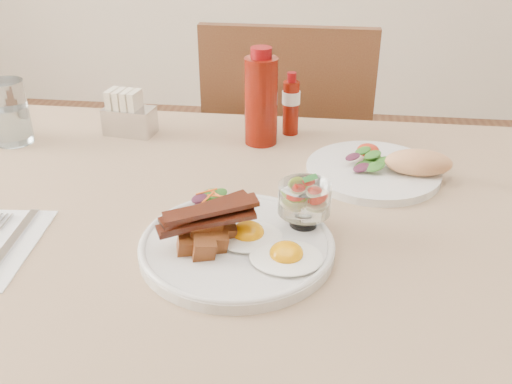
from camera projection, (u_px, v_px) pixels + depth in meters
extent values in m
cylinder|color=brown|center=(51.00, 260.00, 1.48)|extent=(0.06, 0.06, 0.71)
cube|color=brown|center=(258.00, 227.00, 0.92)|extent=(1.30, 0.85, 0.04)
cube|color=#9C7E5F|center=(258.00, 216.00, 0.91)|extent=(1.33, 0.88, 0.00)
cylinder|color=brown|center=(221.00, 266.00, 1.68)|extent=(0.04, 0.04, 0.45)
cylinder|color=brown|center=(345.00, 276.00, 1.64)|extent=(0.04, 0.04, 0.45)
cylinder|color=brown|center=(240.00, 206.00, 1.99)|extent=(0.04, 0.04, 0.45)
cylinder|color=brown|center=(344.00, 212.00, 1.95)|extent=(0.04, 0.04, 0.45)
cube|color=brown|center=(289.00, 170.00, 1.70)|extent=(0.42, 0.42, 0.03)
cube|color=brown|center=(286.00, 120.00, 1.41)|extent=(0.42, 0.03, 0.46)
cylinder|color=silver|center=(237.00, 246.00, 0.82)|extent=(0.28, 0.28, 0.02)
ellipsoid|color=white|center=(286.00, 257.00, 0.77)|extent=(0.10, 0.09, 0.01)
ellipsoid|color=orange|center=(286.00, 253.00, 0.77)|extent=(0.05, 0.05, 0.03)
ellipsoid|color=white|center=(248.00, 236.00, 0.82)|extent=(0.10, 0.09, 0.01)
ellipsoid|color=orange|center=(248.00, 232.00, 0.81)|extent=(0.05, 0.05, 0.03)
cube|color=brown|center=(200.00, 234.00, 0.81)|extent=(0.03, 0.03, 0.03)
cube|color=brown|center=(216.00, 240.00, 0.79)|extent=(0.03, 0.03, 0.03)
cube|color=brown|center=(187.00, 245.00, 0.78)|extent=(0.03, 0.03, 0.03)
cube|color=brown|center=(225.00, 232.00, 0.81)|extent=(0.03, 0.03, 0.03)
cube|color=brown|center=(204.00, 247.00, 0.77)|extent=(0.03, 0.03, 0.03)
cube|color=brown|center=(188.00, 232.00, 0.81)|extent=(0.03, 0.03, 0.03)
cube|color=brown|center=(212.00, 224.00, 0.79)|extent=(0.03, 0.03, 0.03)
cube|color=brown|center=(199.00, 227.00, 0.78)|extent=(0.03, 0.03, 0.03)
cube|color=#4D1A0C|center=(204.00, 221.00, 0.79)|extent=(0.13, 0.09, 0.01)
cube|color=#4D1A0C|center=(208.00, 220.00, 0.78)|extent=(0.13, 0.07, 0.01)
cube|color=#4D1A0C|center=(206.00, 210.00, 0.79)|extent=(0.12, 0.10, 0.01)
cube|color=#4D1A0C|center=(211.00, 209.00, 0.78)|extent=(0.13, 0.08, 0.01)
ellipsoid|color=#1D4B14|center=(212.00, 210.00, 0.88)|extent=(0.04, 0.03, 0.01)
ellipsoid|color=#1D4B14|center=(222.00, 205.00, 0.89)|extent=(0.04, 0.03, 0.01)
ellipsoid|color=#3E1326|center=(203.00, 204.00, 0.89)|extent=(0.03, 0.02, 0.01)
ellipsoid|color=#1D4B14|center=(215.00, 212.00, 0.86)|extent=(0.04, 0.03, 0.01)
ellipsoid|color=#1D4B14|center=(205.00, 208.00, 0.87)|extent=(0.03, 0.03, 0.01)
ellipsoid|color=#3E1326|center=(223.00, 204.00, 0.87)|extent=(0.03, 0.02, 0.01)
ellipsoid|color=#1D4B14|center=(209.00, 195.00, 0.89)|extent=(0.04, 0.03, 0.01)
ellipsoid|color=#1D4B14|center=(219.00, 194.00, 0.89)|extent=(0.03, 0.02, 0.01)
ellipsoid|color=#3E1326|center=(199.00, 198.00, 0.87)|extent=(0.03, 0.02, 0.01)
cylinder|color=#E85A18|center=(215.00, 193.00, 0.87)|extent=(0.03, 0.03, 0.01)
cylinder|color=#E85A18|center=(206.00, 192.00, 0.88)|extent=(0.03, 0.02, 0.01)
cylinder|color=#E85A18|center=(218.00, 196.00, 0.86)|extent=(0.03, 0.01, 0.01)
cylinder|color=#E85A18|center=(208.00, 197.00, 0.86)|extent=(0.02, 0.03, 0.01)
cylinder|color=white|center=(303.00, 221.00, 0.85)|extent=(0.04, 0.04, 0.01)
cylinder|color=white|center=(304.00, 215.00, 0.85)|extent=(0.02, 0.02, 0.01)
cylinder|color=white|center=(304.00, 198.00, 0.83)|extent=(0.08, 0.08, 0.04)
cylinder|color=beige|center=(296.00, 202.00, 0.84)|extent=(0.02, 0.02, 0.01)
cylinder|color=beige|center=(313.00, 203.00, 0.83)|extent=(0.02, 0.02, 0.01)
cylinder|color=beige|center=(304.00, 195.00, 0.85)|extent=(0.02, 0.02, 0.01)
cylinder|color=#8EB738|center=(298.00, 188.00, 0.84)|extent=(0.03, 0.03, 0.01)
cone|color=red|center=(313.00, 192.00, 0.82)|extent=(0.02, 0.02, 0.02)
cone|color=red|center=(297.00, 188.00, 0.82)|extent=(0.02, 0.02, 0.02)
cone|color=red|center=(306.00, 180.00, 0.83)|extent=(0.02, 0.02, 0.02)
ellipsoid|color=#318938|center=(308.00, 179.00, 0.82)|extent=(0.02, 0.01, 0.00)
ellipsoid|color=#318938|center=(313.00, 177.00, 0.82)|extent=(0.02, 0.01, 0.00)
cylinder|color=silver|center=(373.00, 171.00, 1.03)|extent=(0.24, 0.24, 0.01)
ellipsoid|color=#1D4B14|center=(364.00, 166.00, 1.02)|extent=(0.04, 0.03, 0.01)
ellipsoid|color=#1D4B14|center=(372.00, 158.00, 1.04)|extent=(0.04, 0.03, 0.01)
ellipsoid|color=#3E1326|center=(362.00, 168.00, 1.01)|extent=(0.04, 0.03, 0.01)
ellipsoid|color=#1D4B14|center=(375.00, 167.00, 1.00)|extent=(0.04, 0.03, 0.01)
ellipsoid|color=#1D4B14|center=(383.00, 161.00, 1.02)|extent=(0.03, 0.03, 0.01)
ellipsoid|color=#3E1326|center=(353.00, 157.00, 1.03)|extent=(0.03, 0.03, 0.01)
ellipsoid|color=#1D4B14|center=(373.00, 155.00, 1.03)|extent=(0.04, 0.03, 0.01)
ellipsoid|color=#1D4B14|center=(363.00, 151.00, 1.04)|extent=(0.03, 0.03, 0.01)
ellipsoid|color=red|center=(368.00, 152.00, 1.06)|extent=(0.04, 0.03, 0.02)
ellipsoid|color=tan|center=(419.00, 161.00, 1.00)|extent=(0.13, 0.09, 0.05)
cylinder|color=#600E05|center=(261.00, 102.00, 1.12)|extent=(0.08, 0.08, 0.17)
cylinder|color=maroon|center=(261.00, 53.00, 1.08)|extent=(0.05, 0.05, 0.02)
cylinder|color=#600E05|center=(291.00, 108.00, 1.18)|extent=(0.04, 0.04, 0.11)
cylinder|color=beige|center=(291.00, 97.00, 1.17)|extent=(0.05, 0.05, 0.03)
cylinder|color=maroon|center=(292.00, 77.00, 1.15)|extent=(0.02, 0.02, 0.02)
cube|color=silver|center=(130.00, 121.00, 1.19)|extent=(0.11, 0.07, 0.06)
cube|color=beige|center=(113.00, 104.00, 1.18)|extent=(0.02, 0.05, 0.06)
cube|color=beige|center=(121.00, 105.00, 1.18)|extent=(0.02, 0.05, 0.06)
cube|color=beige|center=(128.00, 105.00, 1.17)|extent=(0.02, 0.05, 0.06)
cube|color=beige|center=(136.00, 106.00, 1.17)|extent=(0.02, 0.05, 0.06)
cylinder|color=white|center=(9.00, 112.00, 1.13)|extent=(0.07, 0.07, 0.13)
cylinder|color=silver|center=(12.00, 125.00, 1.15)|extent=(0.06, 0.06, 0.07)
cube|color=silver|center=(9.00, 245.00, 0.83)|extent=(0.03, 0.20, 0.00)
cube|color=silver|center=(1.00, 222.00, 0.88)|extent=(0.01, 0.05, 0.00)
cube|color=silver|center=(7.00, 222.00, 0.88)|extent=(0.01, 0.05, 0.00)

